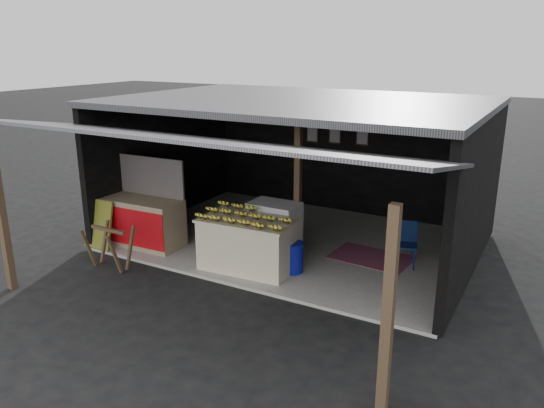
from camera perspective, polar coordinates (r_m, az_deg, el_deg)
The scene contains 13 objects.
ground at distance 9.36m, azimuth -4.28°, elevation -8.87°, with size 80.00×80.00×0.00m, color black.
concrete_slab at distance 11.34m, azimuth 2.70°, elevation -3.96°, with size 7.00×5.00×0.06m, color gray.
shophouse at distance 11.06m, azimuth 3.60°, elevation 6.63°, with size 7.40×7.29×3.02m.
banana_table at distance 9.78m, azimuth -2.49°, elevation -4.21°, with size 1.80×1.17×0.96m.
banana_pile at distance 9.59m, azimuth -2.53°, elevation -1.02°, with size 1.61×0.96×0.19m, color yellow, non-canonical shape.
white_crate at distance 10.37m, azimuth 0.24°, elevation -2.69°, with size 0.95×0.65×1.06m.
neighbor_stall at distance 11.23m, azimuth -13.85°, elevation -1.61°, with size 1.76×0.85×1.79m.
green_signboard at distance 11.28m, azimuth -18.16°, elevation -2.07°, with size 0.67×0.04×1.00m, color black.
sawhorse at distance 10.32m, azimuth -17.12°, elevation -4.05°, with size 0.81×0.70×0.80m.
water_barrel at distance 9.67m, azimuth 2.29°, elevation -5.83°, with size 0.36×0.36×0.54m, color #0C1085.
plastic_chair at distance 10.19m, azimuth 14.22°, elevation -3.75°, with size 0.50×0.50×0.85m.
magenta_rug at distance 10.56m, azimuth 10.59°, elevation -5.65°, with size 1.50×1.00×0.01m, color maroon.
picture_frames at distance 13.03m, azimuth 6.94°, elevation 7.34°, with size 1.62×0.04×0.46m.
Camera 1 is at (4.72, -7.00, 4.05)m, focal length 35.00 mm.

